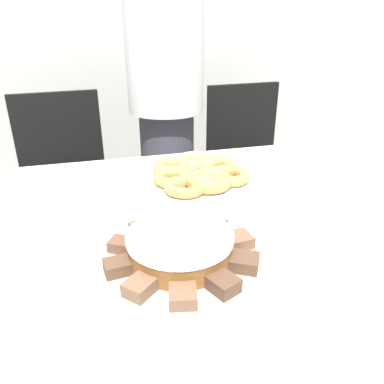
% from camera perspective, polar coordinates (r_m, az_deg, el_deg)
% --- Properties ---
extents(table, '(1.90, 1.00, 0.73)m').
position_cam_1_polar(table, '(0.89, -0.74, -9.07)').
color(table, silver).
rests_on(table, ground_plane).
extents(person_standing, '(0.33, 0.33, 1.61)m').
position_cam_1_polar(person_standing, '(1.69, -4.01, 14.12)').
color(person_standing, '#383842').
rests_on(person_standing, ground_plane).
extents(office_chair_left, '(0.48, 0.48, 0.86)m').
position_cam_1_polar(office_chair_left, '(1.86, -18.32, -0.69)').
color(office_chair_left, black).
rests_on(office_chair_left, ground_plane).
extents(office_chair_right, '(0.47, 0.47, 0.86)m').
position_cam_1_polar(office_chair_right, '(2.01, 9.04, 2.26)').
color(office_chair_right, black).
rests_on(office_chair_right, ground_plane).
extents(plate_cake, '(0.32, 0.32, 0.01)m').
position_cam_1_polar(plate_cake, '(0.73, -1.79, -10.36)').
color(plate_cake, white).
rests_on(plate_cake, table).
extents(plate_donuts, '(0.37, 0.37, 0.01)m').
position_cam_1_polar(plate_donuts, '(1.08, 1.20, 1.71)').
color(plate_donuts, white).
rests_on(plate_donuts, table).
extents(frosted_cake, '(0.20, 0.20, 0.05)m').
position_cam_1_polar(frosted_cake, '(0.72, -1.83, -8.24)').
color(frosted_cake, brown).
rests_on(frosted_cake, plate_cake).
extents(lamington_0, '(0.07, 0.07, 0.02)m').
position_cam_1_polar(lamington_0, '(0.71, 7.79, -10.52)').
color(lamington_0, '#513828').
rests_on(lamington_0, plate_cake).
extents(lamington_1, '(0.07, 0.06, 0.02)m').
position_cam_1_polar(lamington_1, '(0.77, 6.75, -7.35)').
color(lamington_1, brown).
rests_on(lamington_1, plate_cake).
extents(lamington_2, '(0.08, 0.08, 0.02)m').
position_cam_1_polar(lamington_2, '(0.81, 2.97, -5.32)').
color(lamington_2, brown).
rests_on(lamington_2, plate_cake).
extents(lamington_3, '(0.05, 0.06, 0.03)m').
position_cam_1_polar(lamington_3, '(0.83, -2.10, -4.51)').
color(lamington_3, brown).
rests_on(lamington_3, plate_cake).
extents(lamington_4, '(0.07, 0.07, 0.02)m').
position_cam_1_polar(lamington_4, '(0.81, -7.09, -5.55)').
color(lamington_4, brown).
rests_on(lamington_4, plate_cake).
extents(lamington_5, '(0.06, 0.06, 0.02)m').
position_cam_1_polar(lamington_5, '(0.76, -10.63, -7.90)').
color(lamington_5, brown).
rests_on(lamington_5, plate_cake).
extents(lamington_6, '(0.05, 0.05, 0.02)m').
position_cam_1_polar(lamington_6, '(0.70, -11.29, -11.11)').
color(lamington_6, '#513828').
rests_on(lamington_6, plate_cake).
extents(lamington_7, '(0.07, 0.06, 0.03)m').
position_cam_1_polar(lamington_7, '(0.65, -7.97, -14.18)').
color(lamington_7, brown).
rests_on(lamington_7, plate_cake).
extents(lamington_8, '(0.06, 0.06, 0.02)m').
position_cam_1_polar(lamington_8, '(0.63, -1.42, -15.44)').
color(lamington_8, brown).
rests_on(lamington_8, plate_cake).
extents(lamington_9, '(0.06, 0.06, 0.03)m').
position_cam_1_polar(lamington_9, '(0.65, 4.92, -13.73)').
color(lamington_9, '#513828').
rests_on(lamington_9, plate_cake).
extents(donut_0, '(0.12, 0.12, 0.03)m').
position_cam_1_polar(donut_0, '(1.07, 1.21, 2.65)').
color(donut_0, tan).
rests_on(donut_0, plate_donuts).
extents(donut_1, '(0.11, 0.11, 0.03)m').
position_cam_1_polar(donut_1, '(1.05, -2.84, 2.18)').
color(donut_1, '#C68447').
rests_on(donut_1, plate_donuts).
extents(donut_2, '(0.11, 0.11, 0.03)m').
position_cam_1_polar(donut_2, '(0.99, -1.07, 0.79)').
color(donut_2, '#C68447').
rests_on(donut_2, plate_donuts).
extents(donut_3, '(0.13, 0.13, 0.04)m').
position_cam_1_polar(donut_3, '(1.02, 2.58, 1.68)').
color(donut_3, '#C68447').
rests_on(donut_3, plate_donuts).
extents(donut_4, '(0.12, 0.12, 0.03)m').
position_cam_1_polar(donut_4, '(1.06, 5.67, 2.48)').
color(donut_4, '#D18E4C').
rests_on(donut_4, plate_donuts).
extents(donut_5, '(0.13, 0.13, 0.04)m').
position_cam_1_polar(donut_5, '(1.12, 3.78, 3.82)').
color(donut_5, '#C68447').
rests_on(donut_5, plate_donuts).
extents(donut_6, '(0.13, 0.13, 0.04)m').
position_cam_1_polar(donut_6, '(1.16, 0.54, 4.69)').
color(donut_6, '#E5AD66').
rests_on(donut_6, plate_donuts).
extents(donut_7, '(0.12, 0.12, 0.04)m').
position_cam_1_polar(donut_7, '(1.11, -3.11, 3.76)').
color(donut_7, '#D18E4C').
rests_on(donut_7, plate_donuts).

